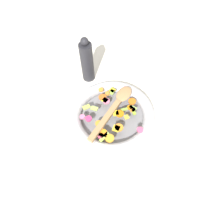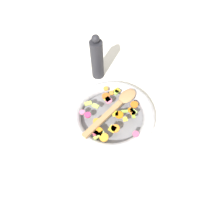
% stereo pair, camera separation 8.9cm
% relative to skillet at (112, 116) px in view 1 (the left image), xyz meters
% --- Properties ---
extents(ground_plane, '(4.00, 4.00, 0.00)m').
position_rel_skillet_xyz_m(ground_plane, '(0.00, 0.00, -0.02)').
color(ground_plane, silver).
extents(skillet, '(0.36, 0.36, 0.05)m').
position_rel_skillet_xyz_m(skillet, '(0.00, 0.00, 0.00)').
color(skillet, slate).
rests_on(skillet, ground_plane).
extents(chopped_vegetables, '(0.27, 0.25, 0.01)m').
position_rel_skillet_xyz_m(chopped_vegetables, '(-0.01, 0.00, 0.03)').
color(chopped_vegetables, orange).
rests_on(chopped_vegetables, skillet).
extents(wooden_spoon, '(0.25, 0.23, 0.01)m').
position_rel_skillet_xyz_m(wooden_spoon, '(0.02, -0.02, 0.04)').
color(wooden_spoon, '#A87F51').
rests_on(wooden_spoon, chopped_vegetables).
extents(pepper_mill, '(0.06, 0.06, 0.23)m').
position_rel_skillet_xyz_m(pepper_mill, '(0.25, 0.06, 0.08)').
color(pepper_mill, '#232328').
rests_on(pepper_mill, ground_plane).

